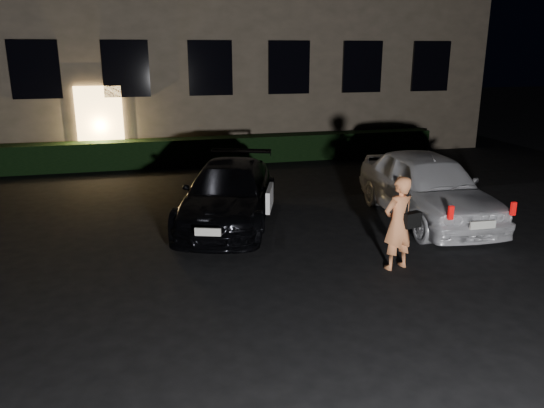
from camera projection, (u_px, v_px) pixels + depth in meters
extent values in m
plane|color=black|center=(322.00, 312.00, 7.50)|extent=(80.00, 80.00, 0.00)
cube|color=#F9C16A|center=(100.00, 127.00, 16.52)|extent=(1.40, 0.10, 2.50)
cube|color=black|center=(35.00, 70.00, 15.63)|extent=(1.40, 0.10, 1.70)
cube|color=black|center=(126.00, 69.00, 16.24)|extent=(1.40, 0.10, 1.70)
cube|color=black|center=(210.00, 68.00, 16.85)|extent=(1.40, 0.10, 1.70)
cube|color=black|center=(289.00, 68.00, 17.46)|extent=(1.40, 0.10, 1.70)
cube|color=black|center=(362.00, 67.00, 18.06)|extent=(1.40, 0.10, 1.70)
cube|color=black|center=(431.00, 66.00, 18.67)|extent=(1.40, 0.10, 1.70)
cube|color=black|center=(215.00, 151.00, 17.16)|extent=(15.00, 0.70, 0.85)
imported|color=black|center=(228.00, 194.00, 11.25)|extent=(3.06, 4.66, 1.26)
cube|color=white|center=(270.00, 198.00, 10.37)|extent=(0.36, 0.88, 0.42)
cube|color=silver|center=(208.00, 232.00, 9.13)|extent=(0.45, 0.18, 0.14)
imported|color=white|center=(427.00, 186.00, 11.41)|extent=(1.95, 4.42, 1.48)
cube|color=red|center=(451.00, 213.00, 9.32)|extent=(0.09, 0.06, 0.25)
cube|color=red|center=(513.00, 209.00, 9.56)|extent=(0.09, 0.06, 0.25)
cube|color=silver|center=(483.00, 225.00, 9.46)|extent=(0.49, 0.07, 0.15)
imported|color=#EF8C54|center=(398.00, 223.00, 8.79)|extent=(0.67, 0.53, 1.60)
cube|color=black|center=(412.00, 220.00, 8.77)|extent=(0.35, 0.23, 0.25)
cube|color=black|center=(407.00, 199.00, 8.65)|extent=(0.05, 0.06, 0.50)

